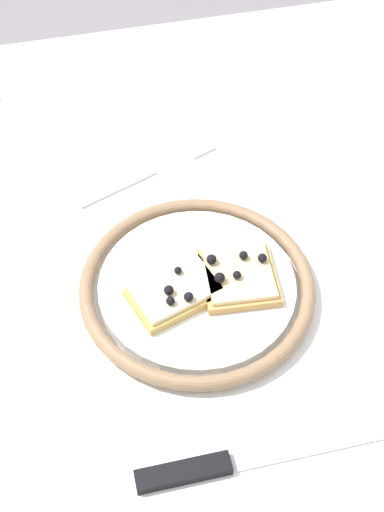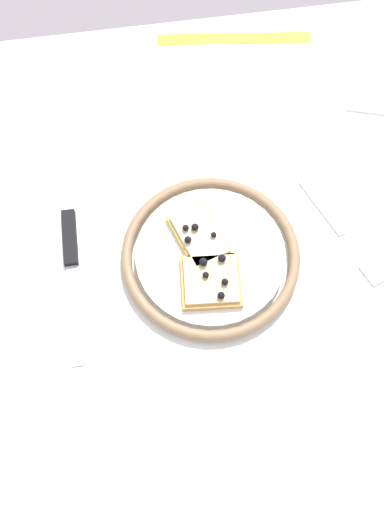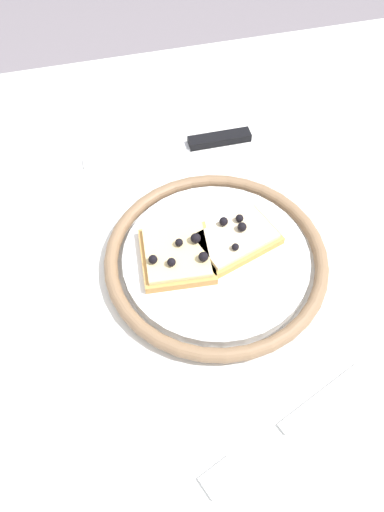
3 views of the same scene
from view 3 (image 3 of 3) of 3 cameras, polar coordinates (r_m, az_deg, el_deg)
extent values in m
plane|color=slate|center=(1.22, 1.98, -21.51)|extent=(6.00, 6.00, 0.00)
cube|color=white|center=(0.57, 3.92, -5.22)|extent=(0.98, 0.95, 0.03)
cylinder|color=#4C4742|center=(1.21, 16.16, 8.08)|extent=(0.05, 0.05, 0.68)
cylinder|color=white|center=(0.58, 2.71, -0.44)|extent=(0.22, 0.22, 0.02)
torus|color=#8C6B4C|center=(0.58, 2.73, -0.21)|extent=(0.26, 0.26, 0.02)
cube|color=tan|center=(0.58, 5.06, 1.78)|extent=(0.09, 0.11, 0.01)
cube|color=beige|center=(0.57, 5.12, 2.26)|extent=(0.08, 0.10, 0.01)
sphere|color=black|center=(0.58, 3.68, 4.01)|extent=(0.01, 0.01, 0.01)
sphere|color=black|center=(0.58, 5.52, 4.37)|extent=(0.01, 0.01, 0.01)
sphere|color=black|center=(0.57, 5.81, 3.37)|extent=(0.01, 0.01, 0.01)
sphere|color=black|center=(0.56, 5.04, 1.06)|extent=(0.01, 0.01, 0.01)
cube|color=tan|center=(0.57, -1.78, -0.02)|extent=(0.09, 0.09, 0.01)
cube|color=beige|center=(0.56, -1.81, 0.45)|extent=(0.08, 0.08, 0.01)
sphere|color=black|center=(0.54, 1.33, -0.08)|extent=(0.01, 0.01, 0.01)
sphere|color=black|center=(0.56, -1.51, 1.58)|extent=(0.01, 0.01, 0.01)
sphere|color=black|center=(0.54, -2.39, -0.71)|extent=(0.01, 0.01, 0.01)
sphere|color=black|center=(0.56, 0.42, 2.07)|extent=(0.01, 0.01, 0.01)
sphere|color=black|center=(0.54, -4.54, -0.39)|extent=(0.01, 0.01, 0.01)
cube|color=silver|center=(0.71, -6.41, 11.54)|extent=(0.02, 0.15, 0.00)
cube|color=black|center=(0.72, 3.20, 13.38)|extent=(0.02, 0.09, 0.01)
cube|color=silver|center=(0.53, 14.89, -15.54)|extent=(0.05, 0.11, 0.00)
cube|color=silver|center=(0.49, 3.32, -24.20)|extent=(0.03, 0.04, 0.00)
camera|label=1|loc=(0.81, 4.78, 65.40)|focal=49.51mm
camera|label=2|loc=(0.56, -101.63, 52.28)|focal=41.49mm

